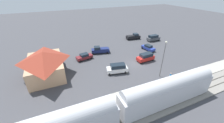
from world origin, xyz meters
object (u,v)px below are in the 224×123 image
object	(u,v)px
station_building	(45,63)
sedan_blue	(148,47)
sedan_maroon	(84,57)
pickup_black	(133,37)
suv_white	(117,68)
suv_charcoal	(153,38)
suv_red	(146,57)
light_pole_near_platform	(164,56)
pedestrian_on_platform	(170,76)
pickup_navy	(100,50)

from	to	relation	value
station_building	sedan_blue	bearing A→B (deg)	-86.17
station_building	sedan_maroon	xyz separation A→B (m)	(3.97, -9.77, -2.15)
pickup_black	suv_white	world-z (taller)	suv_white
pickup_black	suv_charcoal	size ratio (longest dim) A/B	1.13
suv_charcoal	suv_red	xyz separation A→B (m)	(-11.91, 12.05, 0.00)
pickup_black	light_pole_near_platform	size ratio (longest dim) A/B	0.65
pedestrian_on_platform	sedan_blue	xyz separation A→B (m)	(15.40, -5.72, -0.40)
sedan_blue	light_pole_near_platform	size ratio (longest dim) A/B	0.55
suv_charcoal	sedan_maroon	bearing A→B (deg)	98.90
sedan_maroon	pickup_navy	bearing A→B (deg)	-67.67
sedan_maroon	suv_red	size ratio (longest dim) A/B	0.96
station_building	pedestrian_on_platform	xyz separation A→B (m)	(-13.39, -24.38, -1.75)
pedestrian_on_platform	suv_charcoal	size ratio (longest dim) A/B	0.35
station_building	sedan_maroon	world-z (taller)	station_building
pickup_black	light_pole_near_platform	xyz separation A→B (m)	(-24.06, 7.66, 4.30)
pedestrian_on_platform	light_pole_near_platform	xyz separation A→B (m)	(2.19, 0.85, 4.05)
sedan_maroon	sedan_blue	size ratio (longest dim) A/B	1.01
suv_charcoal	sedan_maroon	xyz separation A→B (m)	(-4.27, 27.26, -0.27)
pickup_navy	station_building	bearing A→B (deg)	112.19
station_building	light_pole_near_platform	xyz separation A→B (m)	(-11.20, -23.53, 2.30)
sedan_maroon	suv_red	bearing A→B (deg)	-116.66
pedestrian_on_platform	sedan_maroon	xyz separation A→B (m)	(17.36, 14.61, -0.40)
suv_charcoal	sedan_blue	distance (m)	9.32
sedan_blue	suv_red	xyz separation A→B (m)	(-5.68, 5.11, 0.27)
station_building	suv_white	world-z (taller)	station_building
suv_white	light_pole_near_platform	world-z (taller)	light_pole_near_platform
station_building	suv_charcoal	size ratio (longest dim) A/B	2.38
pickup_black	sedan_blue	size ratio (longest dim) A/B	1.17
pickup_black	sedan_maroon	bearing A→B (deg)	112.54
sedan_maroon	light_pole_near_platform	xyz separation A→B (m)	(-15.17, -13.76, 4.45)
suv_charcoal	light_pole_near_platform	size ratio (longest dim) A/B	0.57
pickup_navy	suv_white	xyz separation A→B (m)	(-11.98, -0.11, 0.12)
pedestrian_on_platform	sedan_blue	size ratio (longest dim) A/B	0.36
pickup_black	pickup_navy	bearing A→B (deg)	112.61
pickup_black	pickup_navy	xyz separation A→B (m)	(-6.66, 15.98, 0.00)
sedan_maroon	pickup_navy	distance (m)	5.89
suv_red	suv_charcoal	bearing A→B (deg)	-45.34
pickup_navy	sedan_maroon	bearing A→B (deg)	112.33
station_building	sedan_maroon	distance (m)	10.76
station_building	suv_charcoal	distance (m)	37.98
suv_red	suv_white	size ratio (longest dim) A/B	0.96
suv_charcoal	light_pole_near_platform	world-z (taller)	light_pole_near_platform
suv_red	light_pole_near_platform	world-z (taller)	light_pole_near_platform
pedestrian_on_platform	light_pole_near_platform	size ratio (longest dim) A/B	0.20
pickup_black	pickup_navy	distance (m)	17.31
sedan_maroon	suv_white	size ratio (longest dim) A/B	0.92
station_building	suv_red	bearing A→B (deg)	-98.36
sedan_maroon	sedan_blue	distance (m)	20.42
pedestrian_on_platform	suv_red	world-z (taller)	suv_red
station_building	pickup_black	world-z (taller)	station_building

